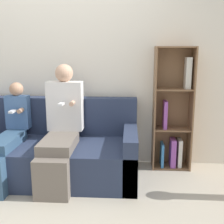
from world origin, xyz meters
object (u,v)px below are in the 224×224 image
(adult_seated, at_px, (61,124))
(bookshelf, at_px, (173,115))
(child_seated, at_px, (8,135))
(couch, at_px, (50,152))

(adult_seated, height_order, bookshelf, bookshelf)
(adult_seated, distance_m, child_seated, 0.60)
(adult_seated, bearing_deg, bookshelf, 18.59)
(bookshelf, bearing_deg, couch, -166.59)
(couch, relative_size, bookshelf, 1.35)
(adult_seated, bearing_deg, child_seated, -173.74)
(couch, distance_m, child_seated, 0.51)
(couch, relative_size, child_seated, 1.87)
(couch, height_order, child_seated, child_seated)
(child_seated, bearing_deg, bookshelf, 14.87)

